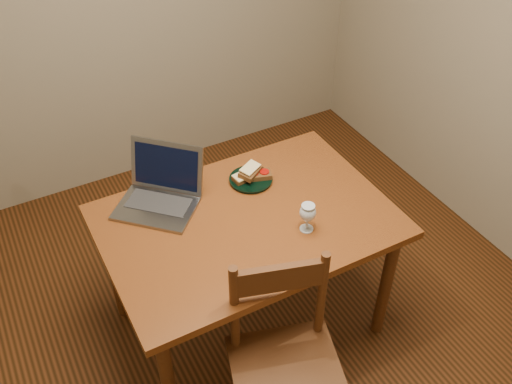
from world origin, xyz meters
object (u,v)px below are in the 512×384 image
table (247,232)px  laptop (161,188)px  milk_glass (307,217)px  plate (251,180)px  chair (286,359)px

table → laptop: (-0.29, 0.30, 0.15)m
milk_glass → plate: bearing=97.9°
plate → laptop: (-0.43, 0.08, 0.06)m
milk_glass → table: bearing=136.5°
plate → table: bearing=-121.6°
table → laptop: size_ratio=2.71×
laptop → table: bearing=-2.4°
table → milk_glass: 0.32m
milk_glass → laptop: laptop is taller
table → milk_glass: bearing=-43.5°
table → laptop: bearing=133.6°
table → plate: bearing=58.4°
chair → plate: (0.28, 0.82, 0.24)m
chair → plate: chair is taller
table → chair: 0.62m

